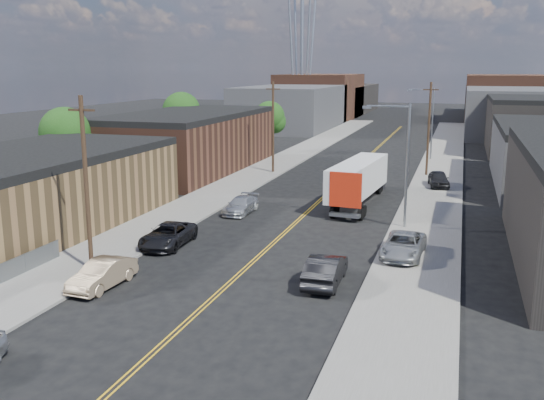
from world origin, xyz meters
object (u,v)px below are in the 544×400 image
Objects in this scene: car_right_oncoming at (326,270)px; semi_truck at (361,178)px; car_left_c at (168,235)px; car_right_lot_a at (403,245)px; car_right_lot_c at (439,179)px; car_left_d at (241,205)px; car_left_b at (102,274)px.

semi_truck is at bearing -87.25° from car_right_oncoming.
car_right_oncoming is (1.51, -20.84, -1.36)m from semi_truck.
semi_truck is 20.94m from car_right_oncoming.
car_right_lot_a reaches higher than car_left_c.
car_right_lot_a is 1.16× the size of car_right_lot_c.
car_right_oncoming is 0.96× the size of car_right_lot_a.
car_left_d is at bearing -55.76° from car_right_oncoming.
car_left_b reaches higher than car_left_c.
semi_truck is at bearing -134.52° from car_right_lot_c.
car_right_lot_a is (14.98, 1.82, 0.13)m from car_left_c.
car_right_lot_a is at bearing -65.92° from semi_truck.
car_left_b is at bearing -91.53° from car_left_c.
car_left_c is at bearing 95.10° from car_left_b.
car_right_lot_c is (6.22, 8.71, -1.26)m from semi_truck.
car_left_d is 1.03× the size of car_right_lot_c.
semi_truck is at bearing 56.67° from car_left_c.
car_right_lot_c is (4.71, 29.55, 0.10)m from car_right_oncoming.
car_left_d is at bearing -135.51° from semi_truck.
car_right_lot_a is (5.10, -15.07, -1.30)m from semi_truck.
car_right_oncoming is (10.00, -13.95, 0.15)m from car_left_d.
car_right_lot_a is at bearing -29.47° from car_left_d.
car_left_c is at bearing -170.10° from car_right_lot_a.
car_left_d is 0.89× the size of car_right_lot_a.
car_left_b is at bearing -105.85° from semi_truck.
car_left_c is at bearing -131.15° from car_right_lot_c.
car_right_oncoming is at bearing -118.87° from car_right_lot_a.
car_right_oncoming is (11.19, 4.05, 0.07)m from car_left_b.
car_right_lot_c is at bearing 54.82° from car_left_c.
car_right_lot_a is 23.80m from car_right_lot_c.
car_right_lot_a is (13.58, -8.18, 0.20)m from car_left_d.
car_right_lot_a is (3.58, 5.77, 0.06)m from car_right_oncoming.
car_right_lot_a reaches higher than car_left_b.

